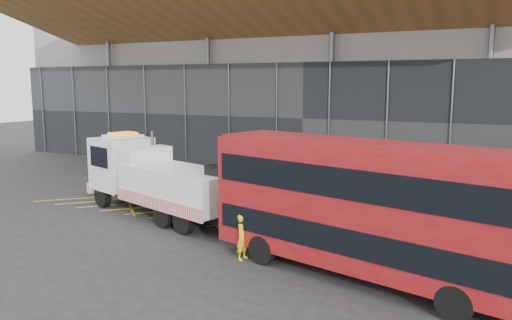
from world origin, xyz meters
The scene contains 6 objects.
ground_plane centered at (0.00, 0.00, 0.00)m, with size 120.00×120.00×0.00m, color #242426.
road_markings centered at (3.20, 0.00, 0.01)m, with size 23.16×7.16×0.01m.
construction_building centered at (1.92, 18.40, 8.98)m, with size 55.00×23.97×18.00m.
recovery_truck centered at (-0.46, -2.77, 1.85)m, with size 11.34×5.67×4.00m.
bus_towed centered at (10.99, -6.55, 2.56)m, with size 11.61×5.42×4.61m.
worker centered at (6.38, -6.63, 0.86)m, with size 0.63×0.41×1.71m, color yellow.
Camera 1 is at (14.58, -22.50, 6.50)m, focal length 35.00 mm.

